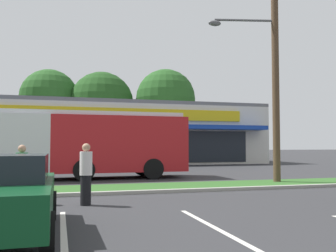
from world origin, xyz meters
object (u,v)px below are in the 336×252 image
object	(u,v)px
car_2	(69,159)
pedestrian_near_bench	(86,174)
utility_pole	(272,62)
city_bus	(63,143)
pedestrian_by_pole	(21,174)

from	to	relation	value
car_2	pedestrian_near_bench	bearing A→B (deg)	90.29
utility_pole	pedestrian_near_bench	bearing A→B (deg)	-156.54
city_bus	pedestrian_by_pole	bearing A→B (deg)	80.30
pedestrian_near_bench	utility_pole	bearing A→B (deg)	39.69
city_bus	car_2	distance (m)	6.53
pedestrian_by_pole	pedestrian_near_bench	bearing A→B (deg)	-27.75
utility_pole	pedestrian_by_pole	bearing A→B (deg)	-164.39
utility_pole	pedestrian_by_pole	xyz separation A→B (m)	(-9.67, -2.70, -4.35)
utility_pole	pedestrian_near_bench	xyz separation A→B (m)	(-7.94, -3.45, -4.33)
car_2	city_bus	bearing A→B (deg)	85.94
pedestrian_by_pole	city_bus	bearing A→B (deg)	76.68
car_2	pedestrian_by_pole	world-z (taller)	pedestrian_by_pole
pedestrian_near_bench	car_2	bearing A→B (deg)	106.53
city_bus	pedestrian_by_pole	world-z (taller)	city_bus
utility_pole	car_2	xyz separation A→B (m)	(-8.02, 11.28, -4.41)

